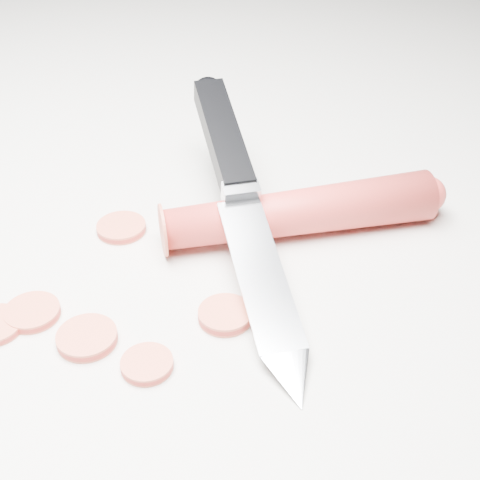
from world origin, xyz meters
The scene contains 8 objects.
ground centered at (0.00, 0.00, 0.00)m, with size 2.40×2.40×0.00m, color beige.
carrot centered at (0.07, 0.07, 0.02)m, with size 0.03×0.03×0.20m, color red.
carrot_slice_0 centered at (0.06, -0.09, 0.00)m, with size 0.03×0.03×0.01m, color #CF5138.
carrot_slice_1 centered at (0.01, -0.09, 0.00)m, with size 0.04×0.04×0.01m, color #CF5138.
carrot_slice_3 centered at (0.08, -0.03, 0.00)m, with size 0.03×0.03×0.01m, color #CF5138.
carrot_slice_4 centered at (-0.04, 0.01, 0.00)m, with size 0.04×0.04×0.01m, color #CF5138.
carrot_slice_5 centered at (-0.03, -0.09, 0.00)m, with size 0.03×0.03×0.01m, color #CF5138.
kitchen_knife centered at (0.05, 0.03, 0.04)m, with size 0.22×0.23×0.08m, color silver, non-canonical shape.
Camera 1 is at (0.24, -0.29, 0.29)m, focal length 50.00 mm.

